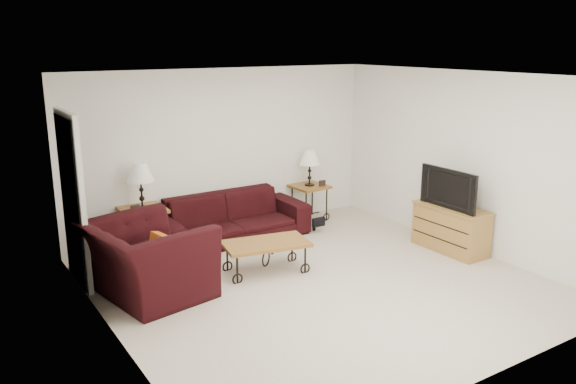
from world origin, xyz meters
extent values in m
plane|color=beige|center=(0.00, 0.00, 0.00)|extent=(5.00, 5.00, 0.00)
cube|color=white|center=(0.00, 2.50, 1.25)|extent=(5.00, 0.02, 2.50)
cube|color=white|center=(0.00, -2.50, 1.25)|extent=(5.00, 0.02, 2.50)
cube|color=white|center=(-2.50, 0.00, 1.25)|extent=(0.02, 5.00, 2.50)
cube|color=white|center=(2.50, 0.00, 1.25)|extent=(0.02, 5.00, 2.50)
plane|color=white|center=(0.00, 0.00, 2.50)|extent=(5.00, 5.00, 0.00)
cube|color=black|center=(-2.47, 1.65, 1.02)|extent=(0.08, 0.94, 2.04)
imported|color=black|center=(-0.17, 2.02, 0.34)|extent=(2.32, 0.91, 0.68)
cube|color=#935C25|center=(-1.43, 2.20, 0.32)|extent=(0.59, 0.59, 0.64)
cube|color=#935C25|center=(1.39, 2.20, 0.29)|extent=(0.56, 0.56, 0.59)
cube|color=black|center=(-1.58, 2.05, 0.69)|extent=(0.13, 0.04, 0.11)
cube|color=black|center=(1.54, 2.05, 0.64)|extent=(0.12, 0.04, 0.10)
cube|color=#935C25|center=(-0.37, 0.65, 0.20)|extent=(1.17, 0.78, 0.40)
imported|color=black|center=(-1.88, 0.79, 0.44)|extent=(1.40, 1.53, 0.88)
cube|color=orange|center=(-1.73, 0.74, 0.52)|extent=(0.17, 0.41, 0.40)
cube|color=#B98944|center=(2.23, -0.08, 0.32)|extent=(0.45, 1.07, 0.64)
imported|color=black|center=(2.21, -0.08, 0.92)|extent=(0.13, 0.96, 0.55)
ellipsoid|color=black|center=(1.11, 1.67, 0.21)|extent=(0.37, 0.31, 0.43)
camera|label=1|loc=(-3.91, -5.37, 2.88)|focal=36.18mm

